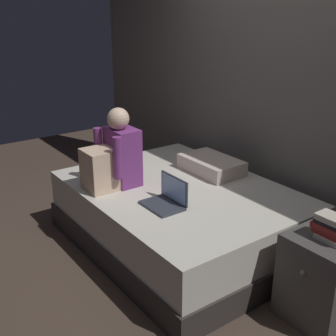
% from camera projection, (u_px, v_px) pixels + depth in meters
% --- Properties ---
extents(ground_plane, '(8.00, 8.00, 0.00)m').
position_uv_depth(ground_plane, '(165.00, 265.00, 3.51)').
color(ground_plane, '#47382D').
extents(wall_back, '(5.60, 0.10, 2.70)m').
position_uv_depth(wall_back, '(280.00, 81.00, 3.69)').
color(wall_back, '#605B56').
rests_on(wall_back, ground_plane).
extents(bed, '(2.00, 1.50, 0.53)m').
position_uv_depth(bed, '(180.00, 216.00, 3.73)').
color(bed, '#332D2B').
rests_on(bed, ground_plane).
extents(nightstand, '(0.44, 0.46, 0.60)m').
position_uv_depth(nightstand, '(323.00, 278.00, 2.83)').
color(nightstand, '#474442').
rests_on(nightstand, ground_plane).
extents(person_sitting, '(0.39, 0.44, 0.66)m').
position_uv_depth(person_sitting, '(113.00, 157.00, 3.59)').
color(person_sitting, '#75337A').
rests_on(person_sitting, bed).
extents(laptop, '(0.32, 0.23, 0.22)m').
position_uv_depth(laptop, '(167.00, 199.00, 3.29)').
color(laptop, '#333842').
rests_on(laptop, bed).
extents(pillow, '(0.56, 0.36, 0.13)m').
position_uv_depth(pillow, '(211.00, 165.00, 3.95)').
color(pillow, beige).
rests_on(pillow, bed).
extents(book_stack, '(0.23, 0.17, 0.16)m').
position_uv_depth(book_stack, '(333.00, 227.00, 2.67)').
color(book_stack, beige).
rests_on(book_stack, nightstand).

